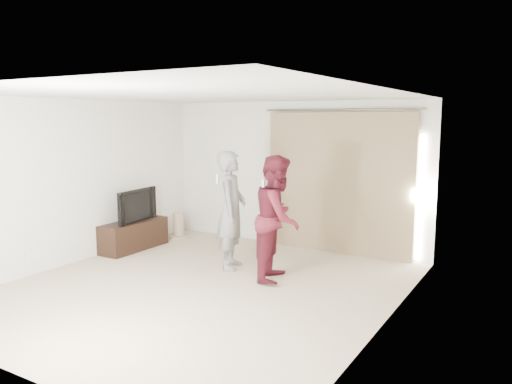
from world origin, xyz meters
TOP-DOWN VIEW (x-y plane):
  - floor at (0.00, 0.00)m, footprint 5.50×5.50m
  - wall_back at (0.00, 2.75)m, footprint 5.00×0.04m
  - wall_left at (-2.50, -0.00)m, footprint 0.04×5.50m
  - ceiling at (0.00, 0.00)m, footprint 5.00×5.50m
  - curtain at (0.91, 2.68)m, footprint 2.80×0.11m
  - tv_console at (-2.27, 1.03)m, footprint 0.45×1.30m
  - tv at (-2.27, 1.03)m, footprint 0.24×1.01m
  - scratching_post at (-2.10, 2.06)m, footprint 0.39×0.39m
  - person_man at (-0.16, 0.98)m, footprint 0.65×0.77m
  - person_woman at (0.70, 0.88)m, footprint 0.87×1.01m

SIDE VIEW (x-z plane):
  - floor at x=0.00m, z-range 0.00..0.00m
  - scratching_post at x=-2.10m, z-range -0.05..0.46m
  - tv_console at x=-2.27m, z-range 0.00..0.50m
  - tv at x=-2.27m, z-range 0.50..1.08m
  - person_woman at x=0.70m, z-range 0.00..1.79m
  - person_man at x=-0.16m, z-range 0.00..1.81m
  - curtain at x=0.91m, z-range -0.02..2.43m
  - wall_left at x=-2.50m, z-range 0.00..2.60m
  - wall_back at x=0.00m, z-range 0.00..2.60m
  - ceiling at x=0.00m, z-range 2.60..2.60m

